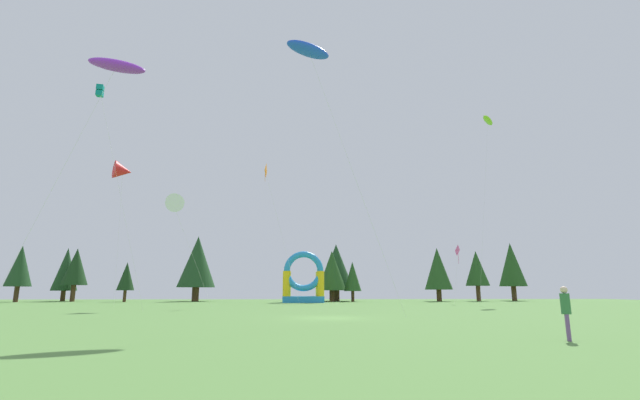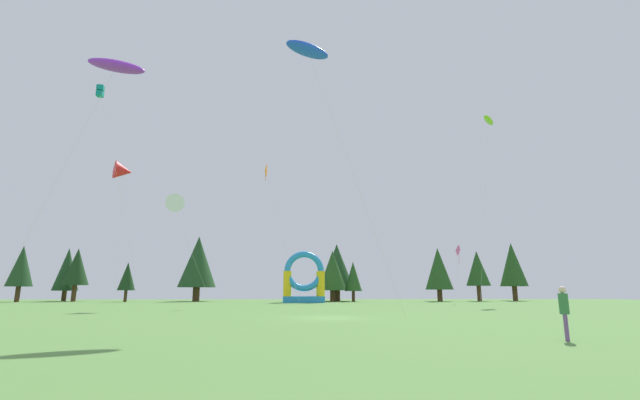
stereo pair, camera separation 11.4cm
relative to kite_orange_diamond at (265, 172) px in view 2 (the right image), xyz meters
name	(u,v)px [view 2 (the right image)]	position (x,y,z in m)	size (l,w,h in m)	color
ground_plane	(328,318)	(5.79, -21.58, -15.01)	(120.00, 120.00, 0.00)	#5B8C42
kite_orange_diamond	(265,172)	(0.00, 0.00, 0.00)	(4.36, 4.34, 15.70)	orange
kite_red_delta	(123,171)	(-15.66, -0.67, -0.33)	(2.71, 3.27, 15.74)	red
kite_purple_parafoil	(116,66)	(-6.87, -24.48, -0.43)	(7.03, 1.40, 15.26)	purple
kite_teal_box	(100,92)	(-13.42, -12.46, 3.54)	(5.24, 1.14, 19.15)	#0C7F7A
kite_pink_diamond	(459,251)	(24.07, 5.38, -8.55)	(1.73, 2.25, 7.01)	#EA599E
kite_lime_parafoil	(488,120)	(30.60, 8.30, 10.22)	(8.03, 9.98, 25.95)	#8CD826
kite_white_delta	(173,204)	(-7.83, -7.82, -5.38)	(4.92, 3.06, 10.56)	white
kite_blue_parafoil	(308,50)	(4.41, -24.22, 1.09)	(7.68, 4.04, 16.60)	blue
person_midfield	(564,308)	(12.74, -34.24, -13.97)	(0.40, 0.40, 1.75)	#724C8C
inflatable_red_slide	(304,283)	(4.73, 13.10, -12.38)	(5.69, 3.79, 7.00)	#268CD8
tree_row_0	(21,266)	(-37.13, 18.78, -9.83)	(3.57, 3.57, 8.24)	#4C331E
tree_row_1	(67,269)	(-33.10, 23.94, -10.05)	(3.82, 3.82, 8.36)	#4C331E
tree_row_2	(77,267)	(-30.22, 21.09, -9.80)	(3.78, 3.78, 8.06)	#4C331E
tree_row_3	(127,276)	(-21.58, 18.74, -11.31)	(2.50, 2.50, 5.81)	#4C331E
tree_row_4	(198,262)	(-11.85, 21.29, -8.96)	(5.82, 5.82, 10.05)	#4C331E
tree_row_5	(333,271)	(9.16, 18.83, -10.39)	(4.39, 4.39, 7.64)	#4C331E
tree_row_6	(337,266)	(10.13, 22.37, -9.54)	(5.47, 5.47, 9.05)	#4C331E
tree_row_7	(353,277)	(12.29, 18.59, -11.27)	(2.65, 2.65, 5.98)	#4C331E
tree_row_8	(438,269)	(25.83, 19.48, -10.04)	(4.25, 4.25, 8.23)	#4C331E
tree_row_9	(477,269)	(32.38, 20.26, -9.95)	(3.70, 3.70, 7.84)	#4C331E
tree_row_10	(512,265)	(39.48, 22.97, -9.15)	(4.37, 4.37, 9.48)	#4C331E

